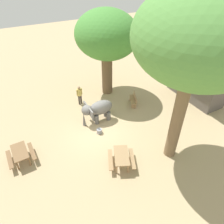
# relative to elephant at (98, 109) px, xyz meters

# --- Properties ---
(ground_plane) EXTENTS (60.00, 60.00, 0.00)m
(ground_plane) POSITION_rel_elephant_xyz_m (0.98, -0.51, -1.03)
(ground_plane) COLOR tan
(elephant) EXTENTS (1.57, 2.31, 1.62)m
(elephant) POSITION_rel_elephant_xyz_m (0.00, 0.00, 0.00)
(elephant) COLOR slate
(elephant) RESTS_ON ground_plane
(person_handler) EXTENTS (0.32, 0.50, 1.62)m
(person_handler) POSITION_rel_elephant_xyz_m (-2.61, -0.39, -0.08)
(person_handler) COLOR #3F3833
(person_handler) RESTS_ON ground_plane
(shade_tree_main) EXTENTS (5.15, 4.72, 6.79)m
(shade_tree_main) POSITION_rel_elephant_xyz_m (-3.27, 2.38, 3.84)
(shade_tree_main) COLOR brown
(shade_tree_main) RESTS_ON ground_plane
(shade_tree_secondary) EXTENTS (5.89, 5.40, 9.08)m
(shade_tree_secondary) POSITION_rel_elephant_xyz_m (4.86, 2.51, 5.88)
(shade_tree_secondary) COLOR brown
(shade_tree_secondary) RESTS_ON ground_plane
(wooden_bench) EXTENTS (1.44, 0.93, 0.88)m
(wooden_bench) POSITION_rel_elephant_xyz_m (-0.56, 3.38, -0.56)
(wooden_bench) COLOR #9E7A51
(wooden_bench) RESTS_ON ground_plane
(picnic_table_near) EXTENTS (1.97, 1.96, 0.78)m
(picnic_table_near) POSITION_rel_elephant_xyz_m (4.22, -0.50, -0.45)
(picnic_table_near) COLOR #9E7A51
(picnic_table_near) RESTS_ON ground_plane
(picnic_table_far) EXTENTS (1.57, 1.55, 0.78)m
(picnic_table_far) POSITION_rel_elephant_xyz_m (1.26, -5.50, -0.45)
(picnic_table_far) COLOR brown
(picnic_table_far) RESTS_ON ground_plane
(market_stall_white) EXTENTS (2.50, 2.50, 2.52)m
(market_stall_white) POSITION_rel_elephant_xyz_m (-0.40, 8.46, 0.11)
(market_stall_white) COLOR #59514C
(market_stall_white) RESTS_ON ground_plane
(market_stall_green) EXTENTS (2.50, 2.50, 2.52)m
(market_stall_green) POSITION_rel_elephant_xyz_m (2.20, 8.46, 0.11)
(market_stall_green) COLOR #59514C
(market_stall_green) RESTS_ON ground_plane
(feed_bucket) EXTENTS (0.36, 0.36, 0.32)m
(feed_bucket) POSITION_rel_elephant_xyz_m (1.23, -0.50, -0.87)
(feed_bucket) COLOR gray
(feed_bucket) RESTS_ON ground_plane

